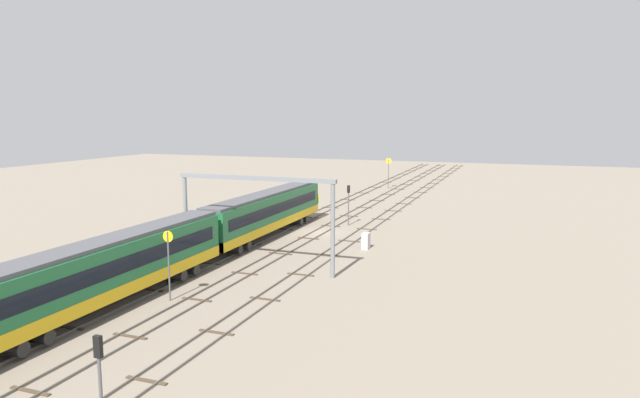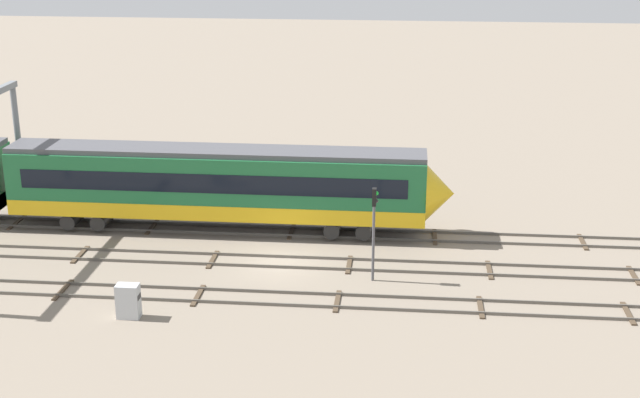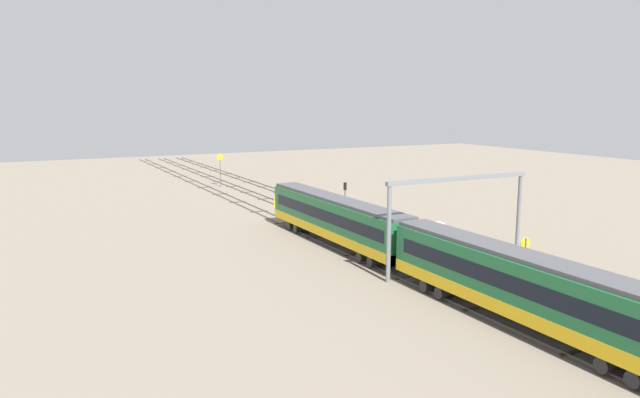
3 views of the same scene
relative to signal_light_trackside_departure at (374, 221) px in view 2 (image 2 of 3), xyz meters
name	(u,v)px [view 2 (image 2 of 3)]	position (x,y,z in m)	size (l,w,h in m)	color
ground_plane	(280,263)	(-5.00, 1.83, -3.19)	(206.66, 206.66, 0.00)	gray
track_near_foreground	(267,298)	(-5.00, -2.76, -3.12)	(190.66, 2.40, 0.16)	#59544C
track_second_near	(280,262)	(-5.00, 1.83, -3.12)	(190.66, 2.40, 0.16)	#59544C
track_with_train	(291,231)	(-5.00, 6.42, -3.12)	(190.66, 2.40, 0.16)	#59544C
signal_light_trackside_departure	(374,221)	(0.00, 0.00, 0.00)	(0.31, 0.32, 4.91)	#4C4C51
relay_cabinet	(128,301)	(-11.05, -5.33, -2.38)	(1.07, 0.66, 1.63)	#B2B7BC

